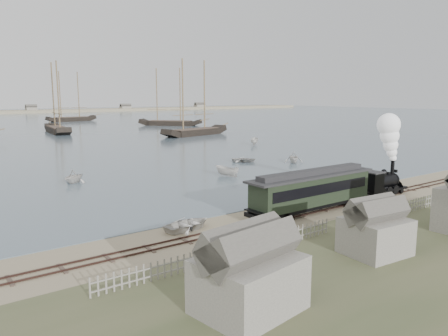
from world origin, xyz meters
TOP-DOWN VIEW (x-y plane):
  - ground at (0.00, 0.00)m, footprint 600.00×600.00m
  - rail_track at (0.00, -2.00)m, footprint 120.00×1.80m
  - picket_fence_west at (-6.50, -7.00)m, footprint 19.00×0.10m
  - picket_fence_east at (12.50, -7.50)m, footprint 15.00×0.10m
  - shed_left at (-10.00, -13.00)m, footprint 5.00×4.00m
  - shed_mid at (2.00, -12.00)m, footprint 4.00×3.50m
  - locomotive at (18.77, -2.00)m, footprint 6.81×2.54m
  - passenger_coach at (6.68, -2.00)m, footprint 14.26×2.75m
  - beached_dinghy at (-5.32, 0.31)m, footprint 3.64×4.67m
  - rowboat_1 at (-6.79, 24.46)m, footprint 4.04×4.18m
  - rowboat_2 at (11.00, 16.85)m, footprint 3.83×2.50m
  - rowboat_3 at (20.69, 25.25)m, footprint 4.55×4.73m
  - rowboat_4 at (26.57, 19.93)m, footprint 4.49×4.38m
  - rowboat_5 at (37.70, 42.65)m, footprint 3.87×3.93m
  - schooner_3 at (12.33, 98.99)m, footprint 6.69×20.59m
  - schooner_4 at (39.95, 69.60)m, footprint 21.86×9.72m
  - schooner_5 at (52.87, 106.06)m, footprint 18.51×19.96m
  - schooner_8 at (32.91, 151.87)m, footprint 20.53×7.25m

SIDE VIEW (x-z plane):
  - ground at x=0.00m, z-range 0.00..0.00m
  - picket_fence_west at x=-6.50m, z-range -0.60..0.60m
  - picket_fence_east at x=12.50m, z-range -0.60..0.60m
  - shed_left at x=-10.00m, z-range -2.05..2.05m
  - shed_mid at x=2.00m, z-range -1.80..1.80m
  - rail_track at x=0.00m, z-range -0.04..0.12m
  - beached_dinghy at x=-5.32m, z-range 0.00..0.88m
  - rowboat_3 at x=20.69m, z-range 0.06..0.86m
  - rowboat_2 at x=11.00m, z-range 0.06..1.44m
  - rowboat_5 at x=37.70m, z-range 0.06..1.61m
  - rowboat_1 at x=-6.79m, z-range 0.06..1.75m
  - rowboat_4 at x=26.57m, z-range 0.06..1.86m
  - passenger_coach at x=6.68m, z-range 0.45..3.92m
  - locomotive at x=18.77m, z-range -0.31..8.17m
  - schooner_3 at x=12.33m, z-range 0.06..20.06m
  - schooner_4 at x=39.95m, z-range 0.06..20.06m
  - schooner_5 at x=52.87m, z-range 0.06..20.06m
  - schooner_8 at x=32.91m, z-range 0.06..20.06m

